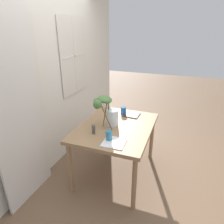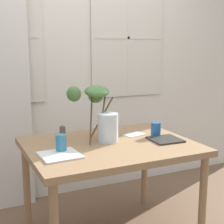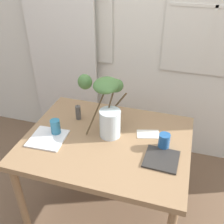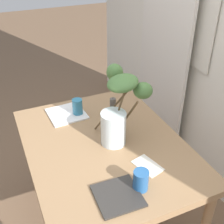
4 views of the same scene
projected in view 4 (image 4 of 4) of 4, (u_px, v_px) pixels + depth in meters
The scene contains 10 objects.
ground at pixel (106, 222), 2.22m from camera, with size 14.00×14.00×0.00m, color brown.
curtain_sheer_side at pixel (165, 34), 2.49m from camera, with size 0.72×0.03×2.25m, color silver.
dining_table at pixel (105, 153), 1.85m from camera, with size 1.21×0.94×0.76m.
vase_with_branches at pixel (119, 109), 1.76m from camera, with size 0.40×0.34×0.43m.
drinking_glass_blue_left at pixel (77, 107), 2.06m from camera, with size 0.07×0.07×0.12m, color teal.
drinking_glass_blue_right at pixel (141, 180), 1.47m from camera, with size 0.08×0.08×0.11m, color #235693.
plate_square_left at pixel (67, 114), 2.09m from camera, with size 0.25×0.25×0.01m, color white.
plate_square_right at pixel (118, 196), 1.45m from camera, with size 0.22×0.22×0.01m, color #2D2B28.
napkin_folded at pixel (148, 166), 1.64m from camera, with size 0.17×0.10×0.00m, color silver.
pillar_candle at pixel (113, 106), 2.08m from camera, with size 0.04×0.04×0.13m.
Camera 4 is at (1.32, -0.53, 1.90)m, focal length 46.92 mm.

